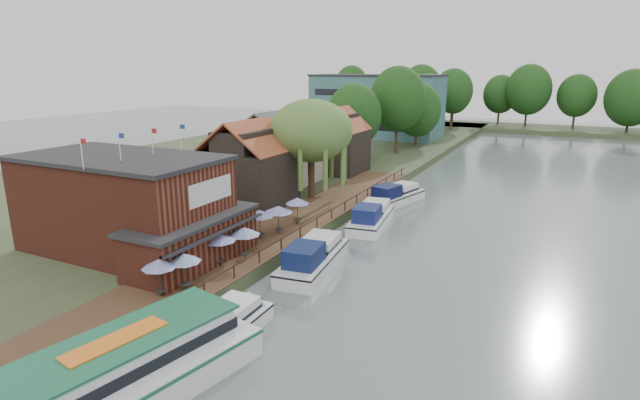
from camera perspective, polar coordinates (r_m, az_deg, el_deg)
The scene contains 28 objects.
ground at distance 32.97m, azimuth 0.03°, elevation -11.07°, with size 260.00×260.00×0.00m, color slate.
land_bank at distance 76.49m, azimuth -8.46°, elevation 4.18°, with size 50.00×140.00×1.00m, color #384728.
quay_deck at distance 44.33m, azimuth -3.47°, elevation -2.73°, with size 6.00×50.00×0.10m, color #47301E.
quay_rail at distance 43.39m, azimuth -0.06°, elevation -2.47°, with size 0.20×49.00×1.00m, color black, non-canonical shape.
pub at distance 38.59m, azimuth -19.62°, elevation -0.69°, with size 20.00×11.00×7.30m, color maroon, non-canonical shape.
hotel_block at distance 103.04m, azimuth 6.55°, elevation 10.68°, with size 25.40×12.40×12.30m, color #38666B, non-canonical shape.
cottage_a at distance 50.25m, azimuth -8.22°, elevation 4.18°, with size 8.60×7.60×8.50m, color black, non-canonical shape.
cottage_b at distance 60.12m, azimuth -5.17°, elevation 6.00°, with size 9.60×8.60×8.50m, color beige, non-canonical shape.
cottage_c at distance 66.12m, azimuth 1.92°, elevation 6.85°, with size 7.60×7.60×8.50m, color black, non-canonical shape.
willow at distance 52.01m, azimuth -1.00°, elevation 5.76°, with size 8.60×8.60×10.43m, color #476B2D, non-canonical shape.
umbrella_0 at distance 31.61m, azimuth -17.81°, elevation -8.46°, with size 2.09×2.09×2.38m, color navy, non-canonical shape.
umbrella_1 at distance 32.10m, azimuth -15.20°, elevation -7.89°, with size 2.12×2.12×2.38m, color navy, non-canonical shape.
umbrella_2 at distance 35.27m, azimuth -11.43°, elevation -5.57°, with size 2.41×2.41×2.38m, color navy, non-canonical shape.
umbrella_3 at distance 36.17m, azimuth -8.58°, elevation -4.91°, with size 2.28×2.28×2.38m, color navy, non-canonical shape.
umbrella_4 at distance 40.34m, azimuth -6.89°, elevation -2.76°, with size 2.32×2.32×2.38m, color navy, non-canonical shape.
umbrella_5 at distance 41.34m, azimuth -4.76°, elevation -2.27°, with size 2.43×2.43×2.38m, color navy, non-canonical shape.
umbrella_6 at distance 43.87m, azimuth -2.60°, elevation -1.22°, with size 2.11×2.11×2.38m, color navy, non-canonical shape.
cruiser_0 at distance 28.03m, azimuth -11.63°, elevation -13.91°, with size 2.88×8.92×2.12m, color white, non-canonical shape.
cruiser_1 at distance 36.85m, azimuth -0.75°, elevation -6.13°, with size 3.25×10.06×2.45m, color silver, non-canonical shape.
cruiser_2 at distance 47.05m, azimuth 5.91°, elevation -1.57°, with size 3.17×9.80×2.37m, color white, non-canonical shape.
cruiser_3 at distance 55.28m, azimuth 8.66°, elevation 0.79°, with size 3.12×9.65×2.33m, color white, non-canonical shape.
tour_boat at distance 24.12m, azimuth -23.56°, elevation -18.43°, with size 4.25×15.13×3.31m, color silver, non-canonical shape.
bank_tree_0 at distance 74.79m, azimuth 3.91°, elevation 8.86°, with size 8.11×8.11×11.37m, color #143811, non-canonical shape.
bank_tree_1 at distance 81.45m, azimuth 8.83°, elevation 10.08°, with size 8.85×8.85×13.85m, color #143811, non-canonical shape.
bank_tree_2 at distance 89.72m, azimuth 11.01°, elevation 9.57°, with size 8.24×8.24×11.25m, color #143811, non-canonical shape.
bank_tree_3 at distance 110.32m, azimuth 11.71°, elevation 10.33°, with size 7.18×7.18×10.73m, color #143811, non-canonical shape.
bank_tree_4 at distance 116.65m, azimuth 14.90°, elevation 11.06°, with size 8.60×8.60×13.49m, color #143811, non-canonical shape.
bank_tree_5 at distance 125.91m, azimuth 12.26°, elevation 11.19°, with size 6.55×6.55×12.34m, color #143811, non-canonical shape.
Camera 1 is at (13.21, -26.56, 14.39)m, focal length 28.00 mm.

